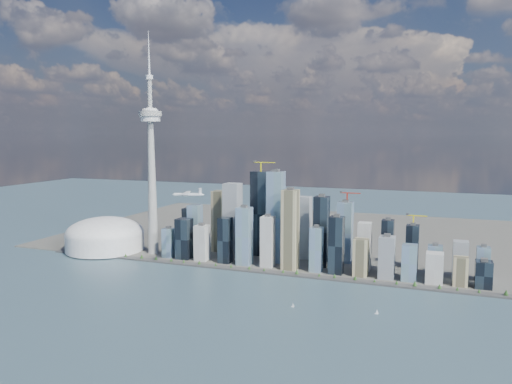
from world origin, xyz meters
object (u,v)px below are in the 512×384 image
(needle_tower, at_px, (151,162))
(sailboat_east, at_px, (377,312))
(airplane, at_px, (188,194))
(sailboat_west, at_px, (293,306))
(dome_stadium, at_px, (105,236))

(needle_tower, height_order, sailboat_east, needle_tower)
(airplane, relative_size, sailboat_west, 8.38)
(sailboat_west, distance_m, sailboat_east, 145.08)
(sailboat_west, bearing_deg, airplane, 153.53)
(airplane, height_order, sailboat_east, airplane)
(dome_stadium, relative_size, airplane, 2.89)
(dome_stadium, height_order, sailboat_east, dome_stadium)
(needle_tower, bearing_deg, sailboat_east, -21.70)
(needle_tower, relative_size, sailboat_east, 59.79)
(dome_stadium, xyz_separation_m, sailboat_west, (581.37, -239.39, -36.78))
(sailboat_east, bearing_deg, airplane, 159.70)
(dome_stadium, bearing_deg, airplane, -19.97)
(dome_stadium, xyz_separation_m, sailboat_east, (725.52, -222.95, -36.48))
(airplane, xyz_separation_m, sailboat_east, (419.03, -111.55, -172.97))
(needle_tower, xyz_separation_m, dome_stadium, (-140.00, -10.00, -196.40))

